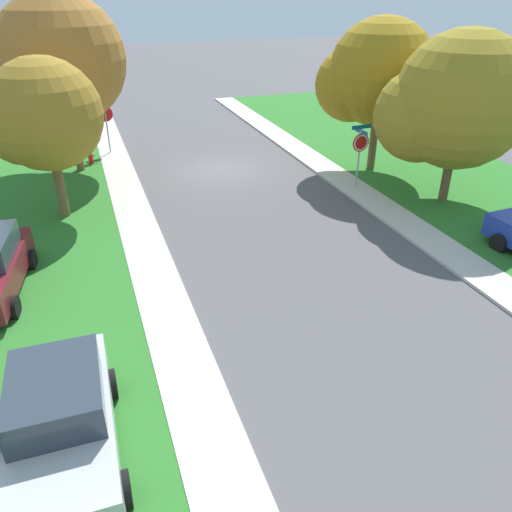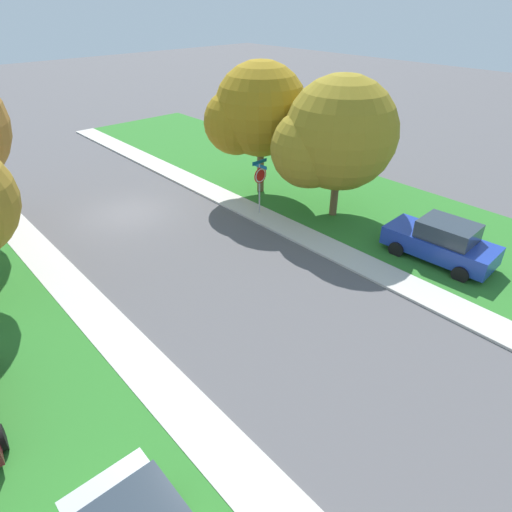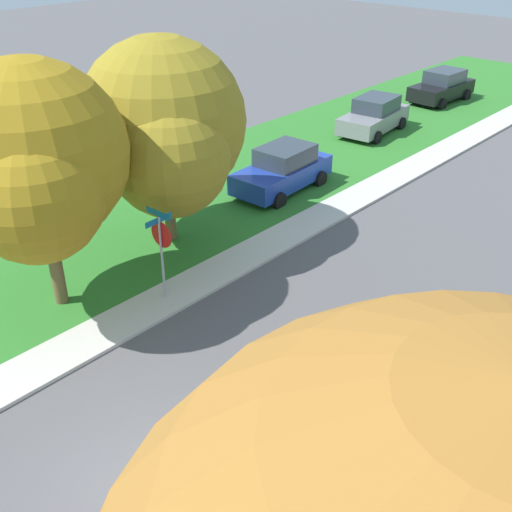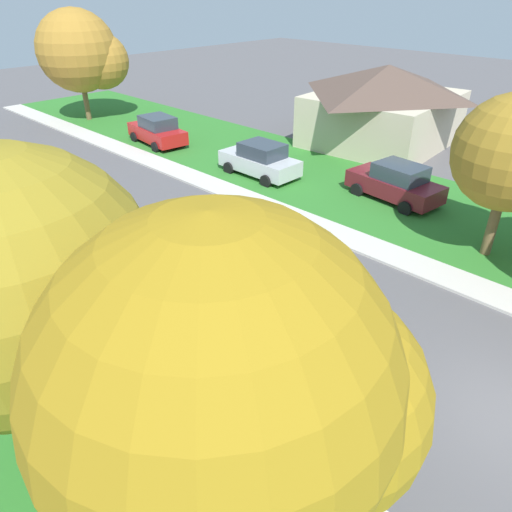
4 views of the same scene
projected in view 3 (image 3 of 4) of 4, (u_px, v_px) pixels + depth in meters
The scene contains 9 objects.
ground_plane at pixel (149, 488), 11.74m from camera, with size 120.00×120.00×0.00m, color #565456.
sidewalk_west at pixel (328, 213), 22.14m from camera, with size 1.40×56.00×0.10m, color beige.
lawn_west at pixel (235, 179), 24.91m from camera, with size 8.00×56.00×0.08m, color #2D7528.
stop_sign_far_corner at pixel (161, 240), 16.44m from camera, with size 0.92×0.92×2.77m.
car_black_behind_trees at pixel (442, 86), 34.36m from camera, with size 2.18×4.37×1.76m.
car_blue_far_down_street at pixel (283, 170), 23.55m from camera, with size 2.22×4.39×1.76m.
car_grey_driveway_right at pixel (374, 116), 29.59m from camera, with size 2.39×4.47×1.76m.
tree_corner_large at pixel (35, 164), 14.80m from camera, with size 4.99×4.64×6.74m.
tree_across_right at pixel (164, 130), 18.26m from camera, with size 5.45×5.07×6.57m.
Camera 3 is at (6.91, -4.50, 9.68)m, focal length 43.11 mm.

